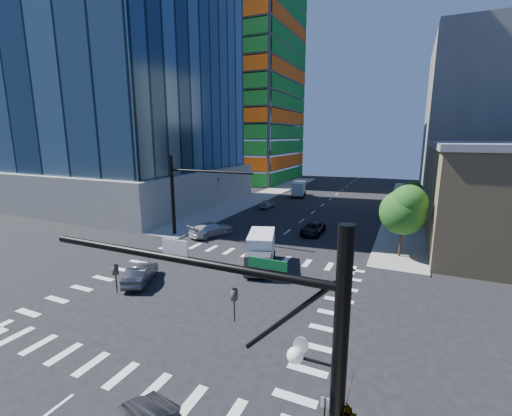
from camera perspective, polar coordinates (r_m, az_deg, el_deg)
The scene contains 16 objects.
ground at distance 25.76m, azimuth -8.40°, elevation -14.00°, with size 160.00×160.00×0.00m, color black.
road_markings at distance 25.76m, azimuth -8.40°, elevation -13.99°, with size 20.00×20.00×0.01m, color silver.
sidewalk_ne at distance 60.45m, azimuth 23.52°, elevation 0.24°, with size 5.00×60.00×0.15m, color gray.
sidewalk_nw at distance 65.50m, azimuth 1.15°, elevation 2.06°, with size 5.00×60.00×0.15m, color gray.
construction_building at distance 91.71m, azimuth -2.20°, elevation 20.23°, with size 25.16×34.50×70.60m.
bg_building_ne at distance 75.84m, azimuth 35.87°, elevation 11.77°, with size 24.00×30.00×28.00m, color slate.
signal_mast_se at distance 10.25m, azimuth 8.12°, elevation -25.17°, with size 10.51×2.48×9.00m.
signal_mast_nw at distance 38.79m, azimuth -12.02°, elevation 3.15°, with size 10.20×0.40×9.00m.
tree_south at distance 33.95m, azimuth 23.54°, elevation -0.18°, with size 4.16×4.16×6.82m.
tree_north at distance 45.89m, azimuth 24.12°, elevation 1.78°, with size 3.54×3.52×5.78m.
car_nb_far at distance 40.42m, azimuth 9.47°, elevation -3.43°, with size 2.17×4.70×1.31m, color black.
car_sb_near at distance 39.56m, azimuth -7.45°, elevation -3.50°, with size 2.21×5.43×1.58m, color silver.
car_sb_mid at distance 54.57m, azimuth 1.94°, elevation 0.71°, with size 1.57×3.89×1.33m, color #979A9E.
car_sb_cross at distance 28.54m, azimuth -18.70°, elevation -10.28°, with size 1.55×4.44×1.46m, color #45454A.
box_truck_near at distance 29.70m, azimuth 0.73°, elevation -7.64°, with size 3.93×5.93×2.87m.
box_truck_far at distance 65.67m, azimuth 7.17°, elevation 3.03°, with size 3.27×5.71×2.82m.
Camera 1 is at (12.72, -19.43, 11.16)m, focal length 24.00 mm.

